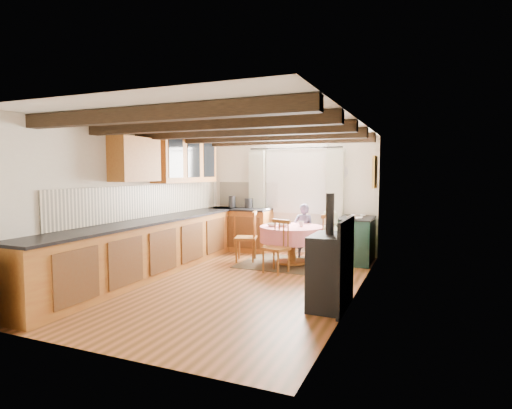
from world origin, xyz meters
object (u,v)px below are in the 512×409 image
at_px(chair_right, 335,241).
at_px(chair_near, 276,247).
at_px(dining_table, 292,245).
at_px(cast_iron_stove, 329,251).
at_px(chair_left, 246,236).
at_px(aga_range, 356,239).
at_px(child_right, 330,239).
at_px(child_far, 304,231).
at_px(cup, 301,224).

bearing_deg(chair_right, chair_near, 136.85).
distance_m(dining_table, cast_iron_stove, 2.48).
bearing_deg(chair_left, dining_table, 79.58).
bearing_deg(aga_range, cast_iron_stove, -87.73).
relative_size(dining_table, chair_right, 1.21).
relative_size(chair_near, child_right, 0.86).
distance_m(dining_table, child_right, 0.73).
bearing_deg(cast_iron_stove, chair_left, 135.05).
bearing_deg(chair_near, chair_left, 159.98).
xyz_separation_m(child_far, cup, (0.10, -0.51, 0.21)).
distance_m(chair_left, cup, 1.09).
relative_size(dining_table, child_far, 1.08).
height_order(aga_range, child_right, child_right).
relative_size(chair_left, cup, 9.50).
relative_size(chair_right, cup, 9.56).
relative_size(chair_near, aga_range, 0.95).
xyz_separation_m(chair_near, chair_left, (-0.84, 0.64, 0.03)).
xyz_separation_m(chair_left, cup, (1.04, 0.18, 0.27)).
xyz_separation_m(dining_table, cup, (0.15, 0.09, 0.40)).
xyz_separation_m(chair_left, aga_range, (1.96, 0.71, -0.05)).
distance_m(chair_right, aga_range, 0.69).
relative_size(cast_iron_stove, child_far, 1.33).
bearing_deg(aga_range, dining_table, -150.01).
bearing_deg(chair_right, child_right, 89.28).
relative_size(dining_table, aga_range, 1.23).
xyz_separation_m(chair_near, cup, (0.20, 0.82, 0.30)).
bearing_deg(chair_near, dining_table, 103.70).
distance_m(aga_range, child_far, 1.02).
distance_m(chair_near, aga_range, 1.75).
bearing_deg(cast_iron_stove, child_far, 112.19).
distance_m(dining_table, aga_range, 1.24).
height_order(dining_table, chair_left, chair_left).
xyz_separation_m(chair_right, child_far, (-0.74, 0.61, 0.06)).
xyz_separation_m(aga_range, child_right, (-0.36, -0.62, 0.08)).
bearing_deg(aga_range, chair_left, -160.13).
height_order(dining_table, cast_iron_stove, cast_iron_stove).
bearing_deg(chair_near, aga_range, 67.50).
bearing_deg(chair_left, child_right, 77.11).
distance_m(chair_near, child_right, 1.05).
relative_size(aga_range, child_right, 0.91).
distance_m(cast_iron_stove, cup, 2.47).
bearing_deg(child_far, chair_near, 78.38).
height_order(cast_iron_stove, cup, cast_iron_stove).
bearing_deg(cast_iron_stove, cup, 114.63).
height_order(child_right, cup, child_right).
bearing_deg(dining_table, chair_right, -0.70).
xyz_separation_m(chair_right, aga_range, (0.27, 0.63, -0.05)).
bearing_deg(chair_left, cup, 83.51).
relative_size(cast_iron_stove, child_right, 1.38).
bearing_deg(cup, cast_iron_stove, -65.37).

